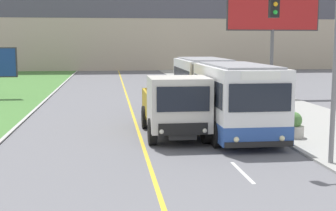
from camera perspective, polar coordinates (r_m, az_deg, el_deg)
The scene contains 7 objects.
city_bus at distance 22.76m, azimuth 6.09°, elevation 1.66°, with size 2.71×12.99×3.06m.
dump_truck at distance 19.05m, azimuth 0.97°, elevation -0.25°, with size 2.42×6.14×2.60m.
traffic_light_mast at distance 15.38m, azimuth 17.65°, elevation 6.62°, with size 2.28×0.32×5.89m.
billboard_large at distance 33.96m, azimuth 12.66°, elevation 10.33°, with size 6.61×0.24×6.99m.
planter_round_near at distance 19.75m, azimuth 15.05°, elevation -2.45°, with size 0.84×0.84×1.06m.
planter_round_second at distance 24.86m, azimuth 10.68°, elevation -0.18°, with size 0.96×0.96×1.14m.
planter_round_third at distance 30.04m, azimuth 7.50°, elevation 1.25°, with size 0.95×0.95×1.14m.
Camera 1 is at (-1.24, -5.71, 3.96)m, focal length 50.00 mm.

